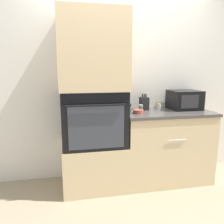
# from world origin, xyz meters

# --- Properties ---
(ground_plane) EXTENTS (12.00, 12.00, 0.00)m
(ground_plane) POSITION_xyz_m (0.00, 0.00, 0.00)
(ground_plane) COLOR gray
(wall_back) EXTENTS (8.00, 0.05, 2.50)m
(wall_back) POSITION_xyz_m (0.00, 0.63, 1.25)
(wall_back) COLOR silver
(wall_back) RESTS_ON ground_plane
(oven_cabinet_base) EXTENTS (0.76, 0.60, 0.56)m
(oven_cabinet_base) POSITION_xyz_m (-0.38, 0.30, 0.28)
(oven_cabinet_base) COLOR beige
(oven_cabinet_base) RESTS_ON ground_plane
(wall_oven) EXTENTS (0.74, 0.64, 0.65)m
(wall_oven) POSITION_xyz_m (-0.38, 0.30, 0.89)
(wall_oven) COLOR black
(wall_oven) RESTS_ON oven_cabinet_base
(oven_cabinet_upper) EXTENTS (0.76, 0.60, 0.87)m
(oven_cabinet_upper) POSITION_xyz_m (-0.38, 0.30, 1.65)
(oven_cabinet_upper) COLOR beige
(oven_cabinet_upper) RESTS_ON wall_oven
(counter_unit) EXTENTS (1.14, 0.63, 0.93)m
(counter_unit) POSITION_xyz_m (0.56, 0.30, 0.47)
(counter_unit) COLOR beige
(counter_unit) RESTS_ON ground_plane
(microwave) EXTENTS (0.38, 0.36, 0.25)m
(microwave) POSITION_xyz_m (0.85, 0.40, 1.05)
(microwave) COLOR black
(microwave) RESTS_ON counter_unit
(knife_block) EXTENTS (0.10, 0.13, 0.21)m
(knife_block) POSITION_xyz_m (0.31, 0.45, 1.01)
(knife_block) COLOR black
(knife_block) RESTS_ON counter_unit
(bowl) EXTENTS (0.13, 0.13, 0.04)m
(bowl) POSITION_xyz_m (0.16, 0.23, 0.95)
(bowl) COLOR #B24C42
(bowl) RESTS_ON counter_unit
(condiment_jar_near) EXTENTS (0.05, 0.05, 0.09)m
(condiment_jar_near) POSITION_xyz_m (0.06, 0.43, 0.97)
(condiment_jar_near) COLOR silver
(condiment_jar_near) RESTS_ON counter_unit
(condiment_jar_mid) EXTENTS (0.06, 0.06, 0.08)m
(condiment_jar_mid) POSITION_xyz_m (0.50, 0.41, 0.97)
(condiment_jar_mid) COLOR silver
(condiment_jar_mid) RESTS_ON counter_unit
(condiment_jar_far) EXTENTS (0.05, 0.05, 0.09)m
(condiment_jar_far) POSITION_xyz_m (0.23, 0.35, 0.97)
(condiment_jar_far) COLOR #427047
(condiment_jar_far) RESTS_ON counter_unit
(condiment_jar_back) EXTENTS (0.04, 0.04, 0.12)m
(condiment_jar_back) POSITION_xyz_m (0.05, 0.23, 0.99)
(condiment_jar_back) COLOR #427047
(condiment_jar_back) RESTS_ON counter_unit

